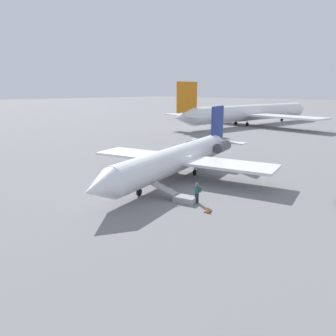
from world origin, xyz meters
TOP-DOWN VIEW (x-y plane):
  - ground_plane at (0.00, 0.00)m, footprint 600.00×600.00m
  - airplane_main at (-0.89, -0.19)m, footprint 27.13×20.57m
  - airplane_far_right at (-53.91, -20.79)m, footprint 53.75×41.50m
  - boarding_stairs at (5.26, 5.12)m, footprint 1.86×4.14m
  - passenger at (4.66, 6.37)m, footprint 0.39×0.56m
  - traffic_cone_near_stairs at (5.82, 8.27)m, footprint 0.45×0.45m

SIDE VIEW (x-z plane):
  - ground_plane at x=0.00m, z-range 0.00..0.00m
  - traffic_cone_near_stairs at x=5.82m, z-range -0.02..0.47m
  - boarding_stairs at x=5.26m, z-range -0.49..1.25m
  - passenger at x=4.66m, z-range 0.13..1.87m
  - airplane_main at x=-0.89m, z-range -1.41..5.63m
  - airplane_far_right at x=-53.91m, z-range -2.19..8.61m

